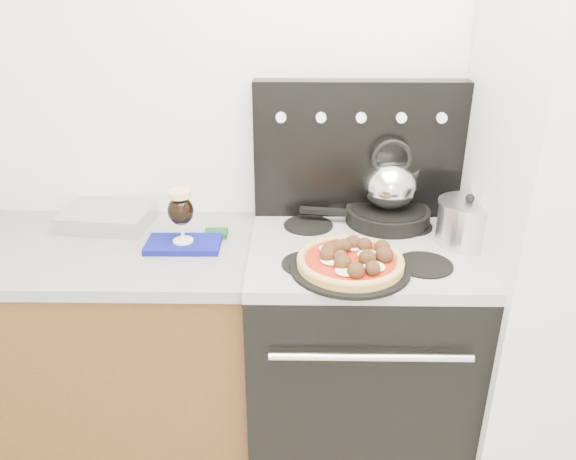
{
  "coord_description": "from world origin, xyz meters",
  "views": [
    {
      "loc": [
        -0.15,
        -0.54,
        1.76
      ],
      "look_at": [
        -0.17,
        1.05,
        1.03
      ],
      "focal_mm": 35.0,
      "sensor_mm": 36.0,
      "label": 1
    }
  ],
  "objects_px": {
    "oven_mitt": "(184,244)",
    "tea_kettle": "(390,180)",
    "base_cabinet": "(66,354)",
    "stock_pot": "(466,224)",
    "stove_body": "(355,359)",
    "fridge": "(574,241)",
    "beer_glass": "(181,216)",
    "pizza_pan": "(350,267)",
    "skillet": "(388,215)",
    "pizza": "(350,259)"
  },
  "relations": [
    {
      "from": "oven_mitt",
      "to": "tea_kettle",
      "type": "bearing_deg",
      "value": 13.92
    },
    {
      "from": "base_cabinet",
      "to": "oven_mitt",
      "type": "bearing_deg",
      "value": -1.82
    },
    {
      "from": "stock_pot",
      "to": "oven_mitt",
      "type": "bearing_deg",
      "value": -179.59
    },
    {
      "from": "stove_body",
      "to": "tea_kettle",
      "type": "relative_size",
      "value": 4.07
    },
    {
      "from": "stock_pot",
      "to": "tea_kettle",
      "type": "bearing_deg",
      "value": 143.86
    },
    {
      "from": "oven_mitt",
      "to": "stock_pot",
      "type": "bearing_deg",
      "value": 0.41
    },
    {
      "from": "oven_mitt",
      "to": "stock_pot",
      "type": "relative_size",
      "value": 1.3
    },
    {
      "from": "stove_body",
      "to": "fridge",
      "type": "height_order",
      "value": "fridge"
    },
    {
      "from": "fridge",
      "to": "tea_kettle",
      "type": "distance_m",
      "value": 0.64
    },
    {
      "from": "fridge",
      "to": "beer_glass",
      "type": "relative_size",
      "value": 10.03
    },
    {
      "from": "stove_body",
      "to": "oven_mitt",
      "type": "xyz_separation_m",
      "value": [
        -0.61,
        0.01,
        0.47
      ]
    },
    {
      "from": "pizza_pan",
      "to": "skillet",
      "type": "height_order",
      "value": "skillet"
    },
    {
      "from": "pizza",
      "to": "skillet",
      "type": "xyz_separation_m",
      "value": [
        0.17,
        0.37,
        -0.01
      ]
    },
    {
      "from": "base_cabinet",
      "to": "pizza",
      "type": "bearing_deg",
      "value": -10.93
    },
    {
      "from": "stove_body",
      "to": "skillet",
      "type": "xyz_separation_m",
      "value": [
        0.11,
        0.19,
        0.51
      ]
    },
    {
      "from": "fridge",
      "to": "skillet",
      "type": "bearing_deg",
      "value": 160.03
    },
    {
      "from": "stove_body",
      "to": "fridge",
      "type": "relative_size",
      "value": 0.46
    },
    {
      "from": "stove_body",
      "to": "pizza_pan",
      "type": "distance_m",
      "value": 0.52
    },
    {
      "from": "pizza",
      "to": "tea_kettle",
      "type": "distance_m",
      "value": 0.42
    },
    {
      "from": "stove_body",
      "to": "pizza",
      "type": "bearing_deg",
      "value": -107.62
    },
    {
      "from": "pizza",
      "to": "skillet",
      "type": "height_order",
      "value": "pizza"
    },
    {
      "from": "base_cabinet",
      "to": "fridge",
      "type": "bearing_deg",
      "value": -1.59
    },
    {
      "from": "oven_mitt",
      "to": "tea_kettle",
      "type": "xyz_separation_m",
      "value": [
        0.72,
        0.18,
        0.17
      ]
    },
    {
      "from": "oven_mitt",
      "to": "stock_pot",
      "type": "xyz_separation_m",
      "value": [
        0.96,
        0.01,
        0.08
      ]
    },
    {
      "from": "stove_body",
      "to": "beer_glass",
      "type": "height_order",
      "value": "beer_glass"
    },
    {
      "from": "oven_mitt",
      "to": "pizza_pan",
      "type": "bearing_deg",
      "value": -18.62
    },
    {
      "from": "stove_body",
      "to": "stock_pot",
      "type": "xyz_separation_m",
      "value": [
        0.35,
        0.02,
        0.55
      ]
    },
    {
      "from": "fridge",
      "to": "tea_kettle",
      "type": "xyz_separation_m",
      "value": [
        -0.59,
        0.21,
        0.13
      ]
    },
    {
      "from": "stove_body",
      "to": "tea_kettle",
      "type": "distance_m",
      "value": 0.68
    },
    {
      "from": "skillet",
      "to": "tea_kettle",
      "type": "height_order",
      "value": "tea_kettle"
    },
    {
      "from": "stock_pot",
      "to": "skillet",
      "type": "bearing_deg",
      "value": 143.86
    },
    {
      "from": "base_cabinet",
      "to": "beer_glass",
      "type": "distance_m",
      "value": 0.77
    },
    {
      "from": "stove_body",
      "to": "fridge",
      "type": "distance_m",
      "value": 0.87
    },
    {
      "from": "beer_glass",
      "to": "stock_pot",
      "type": "bearing_deg",
      "value": 0.41
    },
    {
      "from": "pizza_pan",
      "to": "stock_pot",
      "type": "distance_m",
      "value": 0.45
    },
    {
      "from": "base_cabinet",
      "to": "fridge",
      "type": "height_order",
      "value": "fridge"
    },
    {
      "from": "skillet",
      "to": "fridge",
      "type": "bearing_deg",
      "value": -19.97
    },
    {
      "from": "oven_mitt",
      "to": "beer_glass",
      "type": "relative_size",
      "value": 1.34
    },
    {
      "from": "stove_body",
      "to": "base_cabinet",
      "type": "bearing_deg",
      "value": 178.7
    },
    {
      "from": "tea_kettle",
      "to": "stock_pot",
      "type": "relative_size",
      "value": 1.11
    },
    {
      "from": "skillet",
      "to": "base_cabinet",
      "type": "bearing_deg",
      "value": -172.35
    },
    {
      "from": "beer_glass",
      "to": "pizza_pan",
      "type": "xyz_separation_m",
      "value": [
        0.55,
        -0.19,
        -0.09
      ]
    },
    {
      "from": "pizza_pan",
      "to": "skillet",
      "type": "bearing_deg",
      "value": 65.27
    },
    {
      "from": "base_cabinet",
      "to": "skillet",
      "type": "relative_size",
      "value": 4.73
    },
    {
      "from": "tea_kettle",
      "to": "fridge",
      "type": "bearing_deg",
      "value": -12.67
    },
    {
      "from": "beer_glass",
      "to": "stock_pot",
      "type": "xyz_separation_m",
      "value": [
        0.96,
        0.01,
        -0.03
      ]
    },
    {
      "from": "pizza_pan",
      "to": "tea_kettle",
      "type": "xyz_separation_m",
      "value": [
        0.17,
        0.37,
        0.16
      ]
    },
    {
      "from": "skillet",
      "to": "pizza",
      "type": "bearing_deg",
      "value": -114.73
    },
    {
      "from": "oven_mitt",
      "to": "tea_kettle",
      "type": "distance_m",
      "value": 0.76
    },
    {
      "from": "oven_mitt",
      "to": "beer_glass",
      "type": "height_order",
      "value": "beer_glass"
    }
  ]
}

